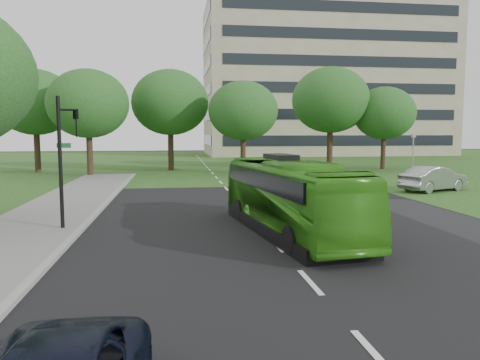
{
  "coord_description": "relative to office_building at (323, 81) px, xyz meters",
  "views": [
    {
      "loc": [
        -3.39,
        -17.36,
        3.88
      ],
      "look_at": [
        -0.39,
        4.4,
        1.6
      ],
      "focal_mm": 35.0,
      "sensor_mm": 36.0,
      "label": 1
    }
  ],
  "objects": [
    {
      "name": "street_surfaces",
      "position": [
        -22.34,
        -39.21,
        -12.47
      ],
      "size": [
        120.0,
        120.0,
        0.15
      ],
      "color": "black",
      "rests_on": "ground"
    },
    {
      "name": "bus",
      "position": [
        -21.05,
        -62.07,
        -11.11
      ],
      "size": [
        3.69,
        10.21,
        2.78
      ],
      "primitive_type": "imported",
      "rotation": [
        0.0,
        0.0,
        0.14
      ],
      "color": "#3A961B",
      "rests_on": "ground"
    },
    {
      "name": "tree_park_f",
      "position": [
        -38.41,
        -32.52,
        -5.88
      ],
      "size": [
        7.29,
        7.29,
        9.74
      ],
      "color": "black",
      "rests_on": "ground"
    },
    {
      "name": "tree_park_d",
      "position": [
        -9.52,
        -32.59,
        -5.41
      ],
      "size": [
        7.91,
        7.91,
        10.47
      ],
      "color": "black",
      "rests_on": "ground"
    },
    {
      "name": "ground",
      "position": [
        -21.96,
        -61.96,
        -12.5
      ],
      "size": [
        160.0,
        160.0,
        0.0
      ],
      "primitive_type": "plane",
      "color": "black",
      "rests_on": "ground"
    },
    {
      "name": "tree_park_b",
      "position": [
        -25.81,
        -31.99,
        -5.76
      ],
      "size": [
        7.62,
        7.62,
        10.0
      ],
      "color": "black",
      "rests_on": "ground"
    },
    {
      "name": "tree_park_a",
      "position": [
        -32.71,
        -37.47,
        -6.25
      ],
      "size": [
        6.93,
        6.93,
        9.21
      ],
      "color": "black",
      "rests_on": "ground"
    },
    {
      "name": "tree_park_c",
      "position": [
        -19.15,
        -36.45,
        -6.73
      ],
      "size": [
        6.41,
        6.41,
        8.51
      ],
      "color": "black",
      "rests_on": "ground"
    },
    {
      "name": "camera_pole",
      "position": [
        -5.96,
        -43.11,
        -10.14
      ],
      "size": [
        0.37,
        0.35,
        3.65
      ],
      "rotation": [
        0.0,
        0.0,
        0.38
      ],
      "color": "gray",
      "rests_on": "ground"
    },
    {
      "name": "office_building",
      "position": [
        0.0,
        0.0,
        0.0
      ],
      "size": [
        40.1,
        20.1,
        25.0
      ],
      "color": "gray",
      "rests_on": "ground"
    },
    {
      "name": "tree_park_e",
      "position": [
        -4.0,
        -33.29,
        -6.75
      ],
      "size": [
        6.35,
        6.35,
        8.46
      ],
      "color": "black",
      "rests_on": "ground"
    },
    {
      "name": "sedan",
      "position": [
        -8.69,
        -51.01,
        -11.68
      ],
      "size": [
        5.27,
        3.59,
        1.64
      ],
      "primitive_type": "imported",
      "rotation": [
        0.0,
        0.0,
        1.98
      ],
      "color": "#9A9B9E",
      "rests_on": "ground"
    },
    {
      "name": "traffic_light",
      "position": [
        -29.59,
        -60.59,
        -9.43
      ],
      "size": [
        0.84,
        0.25,
        5.23
      ],
      "rotation": [
        0.0,
        0.0,
        -0.27
      ],
      "color": "black",
      "rests_on": "ground"
    }
  ]
}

